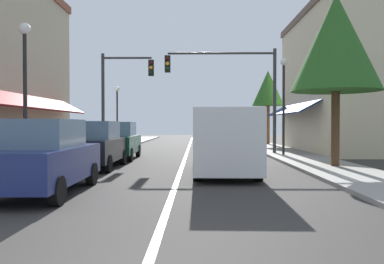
{
  "coord_description": "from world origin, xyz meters",
  "views": [
    {
      "loc": [
        0.58,
        -3.44,
        1.65
      ],
      "look_at": [
        0.36,
        13.8,
        1.32
      ],
      "focal_mm": 36.35,
      "sensor_mm": 36.0,
      "label": 1
    }
  ],
  "objects_px": {
    "van_in_lane": "(225,140)",
    "traffic_signal_left_corner": "(120,88)",
    "parked_car_second_left": "(95,145)",
    "street_lamp_right_mid": "(284,91)",
    "tree_right_far": "(268,89)",
    "parked_car_nearest_left": "(43,157)",
    "tree_right_near": "(336,43)",
    "parked_car_third_left": "(118,141)",
    "street_lamp_left_far": "(117,106)",
    "traffic_signal_mast_arm": "(236,81)",
    "street_lamp_left_near": "(25,73)"
  },
  "relations": [
    {
      "from": "traffic_signal_mast_arm",
      "to": "traffic_signal_left_corner",
      "type": "distance_m",
      "value": 6.61
    },
    {
      "from": "traffic_signal_mast_arm",
      "to": "tree_right_near",
      "type": "bearing_deg",
      "value": -65.73
    },
    {
      "from": "street_lamp_right_mid",
      "to": "street_lamp_left_far",
      "type": "distance_m",
      "value": 13.13
    },
    {
      "from": "parked_car_third_left",
      "to": "street_lamp_left_near",
      "type": "xyz_separation_m",
      "value": [
        -1.62,
        -6.28,
        2.37
      ]
    },
    {
      "from": "van_in_lane",
      "to": "street_lamp_left_far",
      "type": "relative_size",
      "value": 1.18
    },
    {
      "from": "parked_car_third_left",
      "to": "street_lamp_left_near",
      "type": "bearing_deg",
      "value": -105.79
    },
    {
      "from": "tree_right_near",
      "to": "street_lamp_right_mid",
      "type": "bearing_deg",
      "value": 97.97
    },
    {
      "from": "van_in_lane",
      "to": "traffic_signal_mast_arm",
      "type": "height_order",
      "value": "traffic_signal_mast_arm"
    },
    {
      "from": "parked_car_nearest_left",
      "to": "parked_car_third_left",
      "type": "bearing_deg",
      "value": 90.11
    },
    {
      "from": "traffic_signal_mast_arm",
      "to": "traffic_signal_left_corner",
      "type": "xyz_separation_m",
      "value": [
        -6.52,
        1.06,
        -0.24
      ]
    },
    {
      "from": "tree_right_near",
      "to": "tree_right_far",
      "type": "distance_m",
      "value": 16.29
    },
    {
      "from": "parked_car_nearest_left",
      "to": "traffic_signal_mast_arm",
      "type": "relative_size",
      "value": 0.68
    },
    {
      "from": "van_in_lane",
      "to": "traffic_signal_left_corner",
      "type": "relative_size",
      "value": 0.91
    },
    {
      "from": "street_lamp_left_near",
      "to": "street_lamp_left_far",
      "type": "bearing_deg",
      "value": 91.38
    },
    {
      "from": "traffic_signal_mast_arm",
      "to": "van_in_lane",
      "type": "bearing_deg",
      "value": -98.23
    },
    {
      "from": "traffic_signal_left_corner",
      "to": "tree_right_far",
      "type": "distance_m",
      "value": 13.19
    },
    {
      "from": "traffic_signal_mast_arm",
      "to": "street_lamp_left_far",
      "type": "relative_size",
      "value": 1.37
    },
    {
      "from": "parked_car_second_left",
      "to": "parked_car_third_left",
      "type": "bearing_deg",
      "value": 89.17
    },
    {
      "from": "street_lamp_left_far",
      "to": "parked_car_second_left",
      "type": "bearing_deg",
      "value": -81.84
    },
    {
      "from": "traffic_signal_mast_arm",
      "to": "tree_right_near",
      "type": "relative_size",
      "value": 0.93
    },
    {
      "from": "tree_right_near",
      "to": "tree_right_far",
      "type": "bearing_deg",
      "value": 88.28
    },
    {
      "from": "parked_car_nearest_left",
      "to": "parked_car_second_left",
      "type": "bearing_deg",
      "value": 91.33
    },
    {
      "from": "parked_car_third_left",
      "to": "street_lamp_right_mid",
      "type": "relative_size",
      "value": 0.83
    },
    {
      "from": "street_lamp_left_near",
      "to": "tree_right_far",
      "type": "bearing_deg",
      "value": 59.41
    },
    {
      "from": "traffic_signal_mast_arm",
      "to": "street_lamp_right_mid",
      "type": "xyz_separation_m",
      "value": [
        2.27,
        -1.41,
        -0.65
      ]
    },
    {
      "from": "traffic_signal_left_corner",
      "to": "tree_right_far",
      "type": "bearing_deg",
      "value": 40.48
    },
    {
      "from": "parked_car_second_left",
      "to": "van_in_lane",
      "type": "bearing_deg",
      "value": -18.94
    },
    {
      "from": "van_in_lane",
      "to": "parked_car_second_left",
      "type": "bearing_deg",
      "value": 162.13
    },
    {
      "from": "parked_car_third_left",
      "to": "van_in_lane",
      "type": "height_order",
      "value": "van_in_lane"
    },
    {
      "from": "street_lamp_left_near",
      "to": "parked_car_nearest_left",
      "type": "bearing_deg",
      "value": -59.9
    },
    {
      "from": "traffic_signal_mast_arm",
      "to": "street_lamp_left_far",
      "type": "distance_m",
      "value": 10.53
    },
    {
      "from": "street_lamp_left_near",
      "to": "tree_right_near",
      "type": "bearing_deg",
      "value": 12.36
    },
    {
      "from": "street_lamp_left_far",
      "to": "tree_right_far",
      "type": "bearing_deg",
      "value": 13.31
    },
    {
      "from": "parked_car_nearest_left",
      "to": "tree_right_far",
      "type": "xyz_separation_m",
      "value": [
        9.24,
        21.61,
        3.59
      ]
    },
    {
      "from": "parked_car_second_left",
      "to": "traffic_signal_left_corner",
      "type": "height_order",
      "value": "traffic_signal_left_corner"
    },
    {
      "from": "street_lamp_right_mid",
      "to": "tree_right_near",
      "type": "height_order",
      "value": "tree_right_near"
    },
    {
      "from": "van_in_lane",
      "to": "traffic_signal_left_corner",
      "type": "distance_m",
      "value": 11.02
    },
    {
      "from": "parked_car_second_left",
      "to": "traffic_signal_mast_arm",
      "type": "xyz_separation_m",
      "value": [
        5.93,
        6.6,
        3.12
      ]
    },
    {
      "from": "parked_car_second_left",
      "to": "street_lamp_right_mid",
      "type": "distance_m",
      "value": 10.02
    },
    {
      "from": "tree_right_near",
      "to": "parked_car_second_left",
      "type": "bearing_deg",
      "value": 179.52
    },
    {
      "from": "van_in_lane",
      "to": "traffic_signal_left_corner",
      "type": "height_order",
      "value": "traffic_signal_left_corner"
    },
    {
      "from": "parked_car_third_left",
      "to": "traffic_signal_mast_arm",
      "type": "distance_m",
      "value": 7.17
    },
    {
      "from": "parked_car_nearest_left",
      "to": "parked_car_third_left",
      "type": "relative_size",
      "value": 1.0
    },
    {
      "from": "parked_car_nearest_left",
      "to": "tree_right_far",
      "type": "height_order",
      "value": "tree_right_far"
    },
    {
      "from": "parked_car_nearest_left",
      "to": "traffic_signal_left_corner",
      "type": "xyz_separation_m",
      "value": [
        -0.78,
        13.06,
        2.87
      ]
    },
    {
      "from": "parked_car_third_left",
      "to": "street_lamp_right_mid",
      "type": "distance_m",
      "value": 8.61
    },
    {
      "from": "traffic_signal_mast_arm",
      "to": "street_lamp_left_near",
      "type": "bearing_deg",
      "value": -129.86
    },
    {
      "from": "street_lamp_right_mid",
      "to": "tree_right_far",
      "type": "xyz_separation_m",
      "value": [
        1.23,
        11.02,
        1.13
      ]
    },
    {
      "from": "traffic_signal_left_corner",
      "to": "street_lamp_right_mid",
      "type": "distance_m",
      "value": 9.14
    },
    {
      "from": "parked_car_nearest_left",
      "to": "van_in_lane",
      "type": "relative_size",
      "value": 0.79
    }
  ]
}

